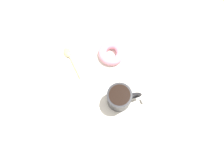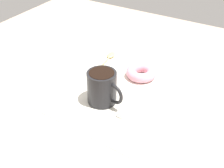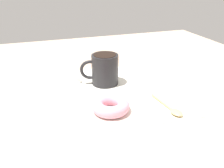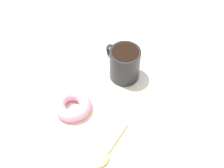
{
  "view_description": "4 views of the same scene",
  "coord_description": "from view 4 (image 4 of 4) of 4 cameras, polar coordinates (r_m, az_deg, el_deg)",
  "views": [
    {
      "loc": [
        -17.13,
        4.37,
        80.48
      ],
      "look_at": [
        1.74,
        -2.97,
        2.3
      ],
      "focal_mm": 40.0,
      "sensor_mm": 36.0,
      "label": 1
    },
    {
      "loc": [
        -58.65,
        -39.04,
        49.86
      ],
      "look_at": [
        1.74,
        -2.97,
        2.3
      ],
      "focal_mm": 50.0,
      "sensor_mm": 36.0,
      "label": 2
    },
    {
      "loc": [
        59.94,
        -22.54,
        30.27
      ],
      "look_at": [
        1.74,
        -2.97,
        2.3
      ],
      "focal_mm": 40.0,
      "sensor_mm": 36.0,
      "label": 3
    },
    {
      "loc": [
        38.95,
        25.75,
        61.97
      ],
      "look_at": [
        1.74,
        -2.97,
        2.3
      ],
      "focal_mm": 50.0,
      "sensor_mm": 36.0,
      "label": 4
    }
  ],
  "objects": [
    {
      "name": "napkin",
      "position": [
        0.78,
        -0.0,
        -0.98
      ],
      "size": [
        38.4,
        38.4,
        0.3
      ],
      "primitive_type": "cube",
      "rotation": [
        0.0,
        0.0,
        -0.07
      ],
      "color": "white",
      "rests_on": "ground_plane"
    },
    {
      "name": "coffee_cup",
      "position": [
        0.77,
        2.24,
        3.87
      ],
      "size": [
        7.65,
        10.91,
        8.7
      ],
      "color": "black",
      "rests_on": "napkin"
    },
    {
      "name": "donut",
      "position": [
        0.74,
        -7.26,
        -3.85
      ],
      "size": [
        8.88,
        8.88,
        2.83
      ],
      "primitive_type": "torus",
      "color": "pink",
      "rests_on": "napkin"
    },
    {
      "name": "sugar_cube",
      "position": [
        0.84,
        -0.6,
        5.6
      ],
      "size": [
        1.5,
        1.5,
        1.5
      ],
      "primitive_type": "cube",
      "color": "white",
      "rests_on": "napkin"
    },
    {
      "name": "ground_plane",
      "position": [
        0.78,
        2.49,
        -1.74
      ],
      "size": [
        120.0,
        120.0,
        2.0
      ],
      "primitive_type": "cube",
      "color": "tan"
    },
    {
      "name": "spoon",
      "position": [
        0.68,
        -1.02,
        -12.71
      ],
      "size": [
        12.18,
        2.75,
        0.9
      ],
      "color": "#D8B772",
      "rests_on": "napkin"
    }
  ]
}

